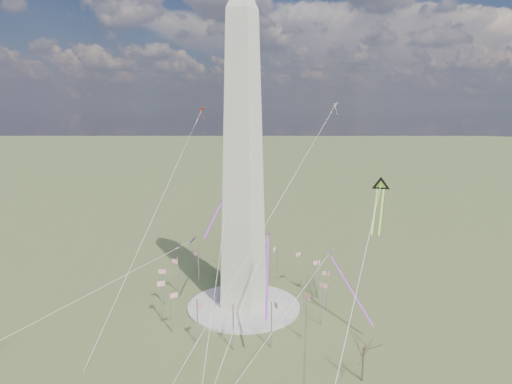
% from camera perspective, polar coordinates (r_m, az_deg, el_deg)
% --- Properties ---
extents(ground, '(2000.00, 2000.00, 0.00)m').
position_cam_1_polar(ground, '(151.08, -1.52, -14.22)').
color(ground, '#3C5128').
rests_on(ground, ground).
extents(plaza, '(36.00, 36.00, 0.80)m').
position_cam_1_polar(plaza, '(150.91, -1.52, -14.08)').
color(plaza, beige).
rests_on(plaza, ground).
extents(washington_monument, '(15.56, 15.56, 100.00)m').
position_cam_1_polar(washington_monument, '(137.97, -1.62, 4.17)').
color(washington_monument, '#BEB49F').
rests_on(washington_monument, plaza).
extents(flagpole_ring, '(54.40, 54.40, 13.00)m').
position_cam_1_polar(flagpole_ring, '(148.17, -1.54, -11.66)').
color(flagpole_ring, silver).
rests_on(flagpole_ring, ground).
extents(tree_near, '(7.36, 7.36, 12.89)m').
position_cam_1_polar(tree_near, '(114.16, 13.34, -18.08)').
color(tree_near, '#4E432F').
rests_on(tree_near, ground).
extents(kite_delta_black, '(6.79, 17.44, 14.26)m').
position_cam_1_polar(kite_delta_black, '(140.75, 15.30, 0.44)').
color(kite_delta_black, black).
rests_on(kite_delta_black, ground).
extents(kite_diamond_purple, '(1.93, 3.17, 10.18)m').
position_cam_1_polar(kite_diamond_purple, '(158.48, -7.86, -6.29)').
color(kite_diamond_purple, navy).
rests_on(kite_diamond_purple, ground).
extents(kite_streamer_left, '(10.94, 21.69, 15.97)m').
position_cam_1_polar(kite_streamer_left, '(123.64, 1.44, -8.68)').
color(kite_streamer_left, '#FF284E').
rests_on(kite_streamer_left, ground).
extents(kite_streamer_mid, '(4.13, 19.80, 13.64)m').
position_cam_1_polar(kite_streamer_mid, '(139.13, -4.39, -1.32)').
color(kite_streamer_mid, '#FF284E').
rests_on(kite_streamer_mid, ground).
extents(kite_streamer_right, '(18.46, 15.03, 15.46)m').
position_cam_1_polar(kite_streamer_right, '(140.93, 10.90, -10.34)').
color(kite_streamer_right, '#FF284E').
rests_on(kite_streamer_right, ground).
extents(kite_small_red, '(1.61, 2.29, 4.76)m').
position_cam_1_polar(kite_small_red, '(179.30, -6.78, 10.07)').
color(kite_small_red, red).
rests_on(kite_small_red, ground).
extents(kite_small_white, '(1.65, 2.42, 5.07)m').
position_cam_1_polar(kite_small_white, '(173.29, 9.97, 10.62)').
color(kite_small_white, silver).
rests_on(kite_small_white, ground).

